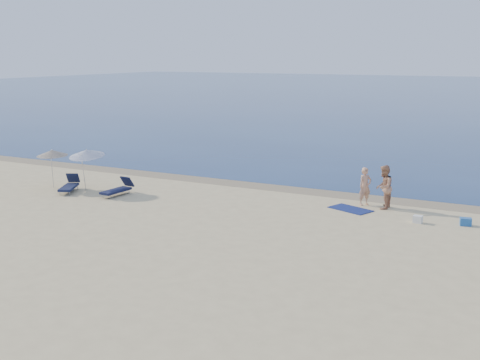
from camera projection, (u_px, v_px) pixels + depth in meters
name	position (u px, v px, depth m)	size (l,w,h in m)	color
sea	(476.00, 94.00, 99.87)	(240.00, 160.00, 0.01)	#0D2551
wet_sand_strip	(295.00, 190.00, 29.60)	(240.00, 1.60, 0.00)	#847254
person_left	(365.00, 186.00, 26.43)	(0.62, 0.40, 1.69)	tan
person_right	(384.00, 187.00, 25.81)	(0.92, 0.72, 1.90)	#B07A5C
beach_towel	(350.00, 209.00, 25.85)	(1.79, 0.99, 0.03)	#101B52
white_bag	(418.00, 219.00, 23.78)	(0.34, 0.29, 0.29)	white
blue_cooler	(466.00, 222.00, 23.41)	(0.43, 0.30, 0.30)	#1E59A7
umbrella_near	(87.00, 153.00, 28.79)	(1.93, 1.96, 2.21)	silver
umbrella_far	(52.00, 153.00, 29.65)	(1.68, 1.69, 2.01)	silver
lounger_left	(69.00, 186.00, 29.18)	(1.32, 1.88, 0.80)	#151C3C
lounger_right	(118.00, 189.00, 28.43)	(0.74, 1.85, 0.80)	#141938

